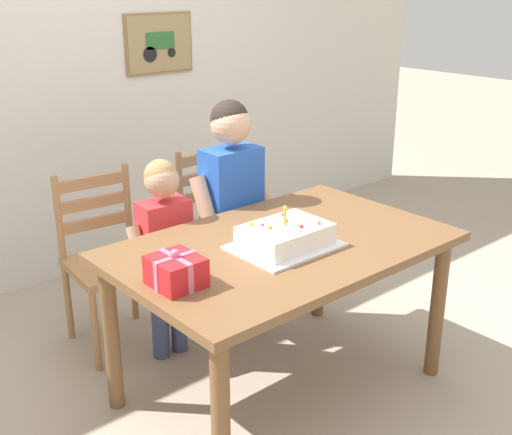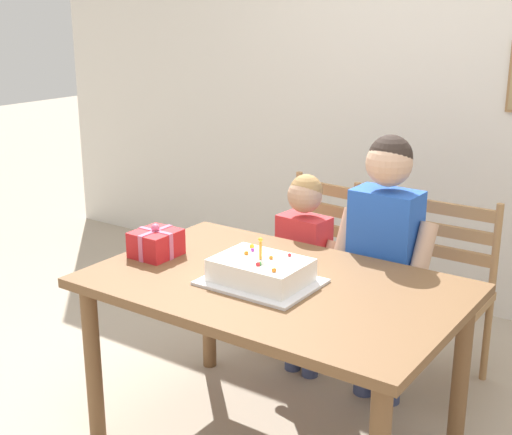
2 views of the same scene
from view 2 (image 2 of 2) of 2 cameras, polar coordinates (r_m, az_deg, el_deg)
name	(u,v)px [view 2 (image 2 of 2)]	position (r m, az deg, el deg)	size (l,w,h in m)	color
back_wall	(451,96)	(4.34, 15.57, 9.51)	(6.40, 0.11, 2.60)	silver
dining_table	(274,303)	(2.85, 1.49, -6.97)	(1.47, 0.94, 0.75)	brown
birthday_cake	(261,272)	(2.77, 0.41, -4.44)	(0.44, 0.34, 0.19)	silver
gift_box_red_large	(156,243)	(3.10, -8.11, -2.08)	(0.18, 0.20, 0.15)	red
chair_left	(310,263)	(3.83, 4.38, -3.72)	(0.46, 0.46, 0.92)	#A87A4C
chair_right	(443,294)	(3.54, 14.90, -6.03)	(0.42, 0.42, 0.92)	#A87A4C
child_older	(384,245)	(3.22, 10.37, -2.20)	(0.46, 0.26, 1.28)	#38426B
child_younger	(303,256)	(3.45, 3.87, -3.17)	(0.39, 0.23, 1.04)	#38426B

